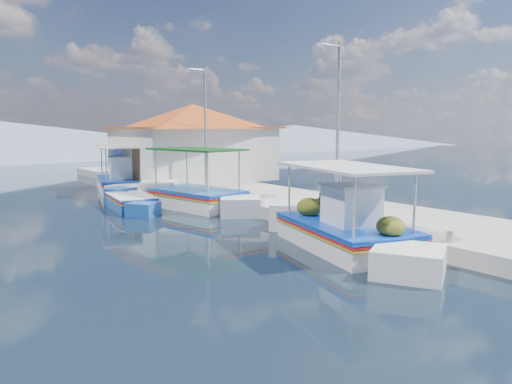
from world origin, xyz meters
TOP-DOWN VIEW (x-y plane):
  - ground at (0.00, 0.00)m, footprint 160.00×160.00m
  - quay at (5.90, 6.00)m, footprint 5.00×44.00m
  - bollards at (3.80, 5.25)m, footprint 0.20×17.20m
  - main_caique at (2.49, -0.30)m, footprint 3.90×8.02m
  - caique_green_canopy at (2.76, 8.82)m, footprint 3.22×7.77m
  - caique_blue_hull at (0.22, 10.16)m, footprint 2.11×5.34m
  - caique_far at (2.07, 15.81)m, footprint 3.85×7.80m
  - harbor_building at (6.20, 15.00)m, footprint 10.49×10.49m
  - lamp_post_near at (4.51, 2.00)m, footprint 1.21×0.14m
  - lamp_post_far at (4.51, 11.00)m, footprint 1.21×0.14m
  - mountain_ridge at (6.54, 56.00)m, footprint 171.40×96.00m

SIDE VIEW (x-z plane):
  - ground at x=0.00m, z-range 0.00..0.00m
  - quay at x=5.90m, z-range 0.00..0.50m
  - caique_blue_hull at x=0.22m, z-range -0.22..0.74m
  - caique_green_canopy at x=2.76m, z-range -1.03..1.91m
  - caique_far at x=2.07m, z-range -0.90..1.95m
  - main_caique at x=2.49m, z-range -0.84..1.90m
  - bollards at x=3.80m, z-range 0.50..0.80m
  - mountain_ridge at x=6.54m, z-range -0.71..4.79m
  - harbor_building at x=6.20m, z-range 0.58..4.98m
  - lamp_post_near at x=4.51m, z-range 0.85..6.85m
  - lamp_post_far at x=4.51m, z-range 0.85..6.85m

